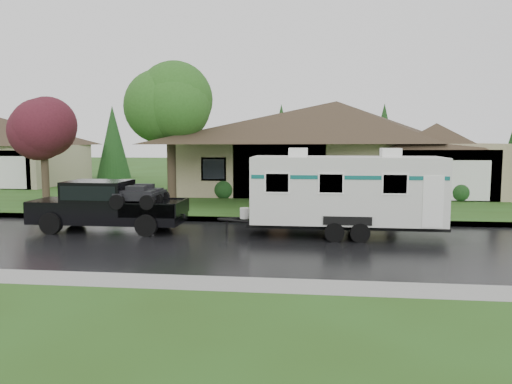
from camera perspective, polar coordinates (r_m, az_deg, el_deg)
ground at (r=18.26m, az=4.44°, el=-4.69°), size 140.00×140.00×0.00m
road at (r=16.30m, az=4.15°, el=-5.98°), size 140.00×8.00×0.01m
curb at (r=20.46m, az=4.70°, el=-3.30°), size 140.00×0.50×0.15m
lawn at (r=33.10m, az=5.50°, el=0.29°), size 140.00×26.00×0.15m
house_main at (r=31.80m, az=9.68°, el=6.34°), size 19.44×10.80×6.90m
house_far at (r=40.58m, az=-26.99°, el=4.82°), size 10.80×8.64×5.80m
tree_left_green at (r=26.16m, az=-9.75°, el=9.74°), size 4.32×4.32×7.15m
tree_red at (r=28.41m, az=-23.14°, el=6.45°), size 3.21×3.21×5.31m
shrub_row at (r=27.40m, az=9.43°, el=0.24°), size 13.60×1.00×1.00m
pickup_truck at (r=19.35m, az=-16.81°, el=-1.33°), size 5.59×2.12×1.86m
travel_trailer at (r=17.70m, az=10.24°, el=0.26°), size 6.89×2.42×3.09m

